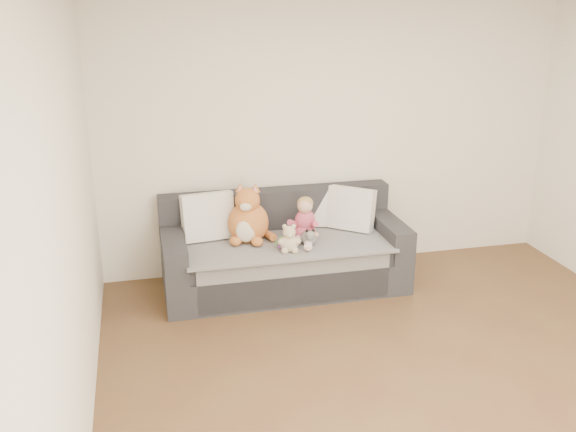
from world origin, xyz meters
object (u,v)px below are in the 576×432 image
at_px(teddy_bear, 289,241).
at_px(plush_cat, 248,219).
at_px(sofa, 283,254).
at_px(sippy_cup, 281,242).
at_px(toddler, 304,223).

bearing_deg(teddy_bear, plush_cat, 138.33).
xyz_separation_m(sofa, sippy_cup, (-0.07, -0.23, 0.22)).
xyz_separation_m(teddy_bear, sippy_cup, (-0.05, 0.10, -0.04)).
xyz_separation_m(toddler, teddy_bear, (-0.20, -0.23, -0.07)).
bearing_deg(sippy_cup, teddy_bear, -64.89).
distance_m(sofa, toddler, 0.39).
bearing_deg(plush_cat, toddler, 5.02).
bearing_deg(toddler, plush_cat, -169.43).
relative_size(sofa, sippy_cup, 19.88).
relative_size(toddler, teddy_bear, 1.62).
bearing_deg(teddy_bear, toddler, 56.75).
distance_m(plush_cat, sippy_cup, 0.37).
bearing_deg(teddy_bear, sippy_cup, 122.46).
xyz_separation_m(toddler, plush_cat, (-0.49, 0.11, 0.03)).
bearing_deg(plush_cat, sofa, 16.81).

